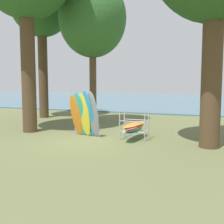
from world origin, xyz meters
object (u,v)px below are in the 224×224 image
Objects in this scene: tree_mid_behind at (92,19)px; leaning_board_pile at (85,115)px; tree_far_left_back at (41,1)px; board_storage_rack at (134,127)px.

tree_mid_behind reaches higher than leaning_board_pile.
leaning_board_pile is (5.78, -5.10, -6.85)m from tree_far_left_back.
board_storage_rack is (8.00, -4.82, -7.31)m from tree_far_left_back.
tree_far_left_back is 11.87m from board_storage_rack.
tree_mid_behind is 0.81× the size of tree_far_left_back.
tree_far_left_back reaches higher than tree_mid_behind.
board_storage_rack is at bearing 7.17° from leaning_board_pile.
tree_far_left_back is 4.90× the size of board_storage_rack.
tree_mid_behind is at bearing 110.52° from leaning_board_pile.
leaning_board_pile is 0.98× the size of board_storage_rack.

